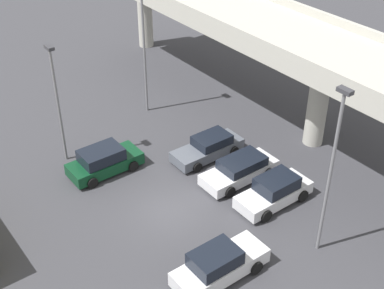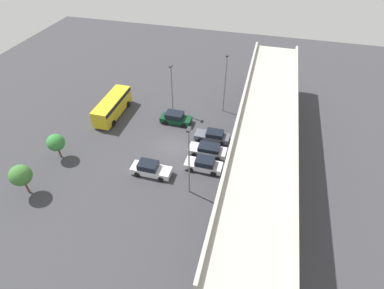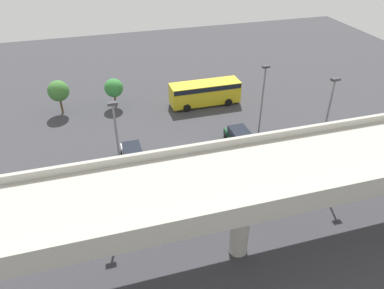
{
  "view_description": "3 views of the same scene",
  "coord_description": "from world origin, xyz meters",
  "px_view_note": "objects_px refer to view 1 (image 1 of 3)",
  "views": [
    {
      "loc": [
        18.85,
        -12.63,
        19.45
      ],
      "look_at": [
        -1.59,
        2.75,
        2.47
      ],
      "focal_mm": 50.0,
      "sensor_mm": 36.0,
      "label": 1
    },
    {
      "loc": [
        28.39,
        10.39,
        26.51
      ],
      "look_at": [
        0.6,
        3.01,
        1.55
      ],
      "focal_mm": 28.0,
      "sensor_mm": 36.0,
      "label": 2
    },
    {
      "loc": [
        8.2,
        27.9,
        20.53
      ],
      "look_at": [
        0.33,
        1.3,
        2.58
      ],
      "focal_mm": 35.0,
      "sensor_mm": 36.0,
      "label": 3
    }
  ],
  "objects_px": {
    "lamp_post_near_aisle": "(332,164)",
    "parked_car_4": "(219,265)",
    "lamp_post_by_overpass": "(144,42)",
    "parked_car_3": "(275,191)",
    "parked_car_0": "(104,161)",
    "lamp_post_mid_lot": "(57,96)",
    "parked_car_2": "(240,170)",
    "parked_car_1": "(209,147)"
  },
  "relations": [
    {
      "from": "parked_car_0",
      "to": "lamp_post_by_overpass",
      "type": "bearing_deg",
      "value": 37.65
    },
    {
      "from": "lamp_post_by_overpass",
      "to": "lamp_post_mid_lot",
      "type": "bearing_deg",
      "value": -74.15
    },
    {
      "from": "parked_car_2",
      "to": "parked_car_3",
      "type": "xyz_separation_m",
      "value": [
        2.78,
        0.12,
        0.07
      ]
    },
    {
      "from": "parked_car_4",
      "to": "lamp_post_by_overpass",
      "type": "xyz_separation_m",
      "value": [
        -15.51,
        6.01,
        4.5
      ]
    },
    {
      "from": "parked_car_0",
      "to": "parked_car_1",
      "type": "distance_m",
      "value": 6.59
    },
    {
      "from": "parked_car_0",
      "to": "lamp_post_near_aisle",
      "type": "bearing_deg",
      "value": -66.14
    },
    {
      "from": "parked_car_4",
      "to": "parked_car_2",
      "type": "bearing_deg",
      "value": 41.48
    },
    {
      "from": "parked_car_4",
      "to": "lamp_post_by_overpass",
      "type": "bearing_deg",
      "value": 68.82
    },
    {
      "from": "parked_car_1",
      "to": "lamp_post_by_overpass",
      "type": "xyz_separation_m",
      "value": [
        -7.28,
        0.1,
        4.61
      ]
    },
    {
      "from": "parked_car_1",
      "to": "parked_car_2",
      "type": "distance_m",
      "value": 3.01
    },
    {
      "from": "lamp_post_mid_lot",
      "to": "parked_car_3",
      "type": "bearing_deg",
      "value": 34.29
    },
    {
      "from": "lamp_post_mid_lot",
      "to": "lamp_post_by_overpass",
      "type": "bearing_deg",
      "value": 105.85
    },
    {
      "from": "parked_car_2",
      "to": "parked_car_0",
      "type": "bearing_deg",
      "value": -42.17
    },
    {
      "from": "parked_car_1",
      "to": "parked_car_4",
      "type": "distance_m",
      "value": 10.14
    },
    {
      "from": "parked_car_0",
      "to": "parked_car_1",
      "type": "xyz_separation_m",
      "value": [
        2.5,
        6.09,
        -0.11
      ]
    },
    {
      "from": "parked_car_0",
      "to": "lamp_post_by_overpass",
      "type": "distance_m",
      "value": 9.02
    },
    {
      "from": "lamp_post_near_aisle",
      "to": "lamp_post_by_overpass",
      "type": "xyz_separation_m",
      "value": [
        -17.05,
        0.76,
        0.01
      ]
    },
    {
      "from": "parked_car_4",
      "to": "lamp_post_near_aisle",
      "type": "bearing_deg",
      "value": -16.3
    },
    {
      "from": "lamp_post_by_overpass",
      "to": "parked_car_3",
      "type": "bearing_deg",
      "value": 0.06
    },
    {
      "from": "parked_car_3",
      "to": "parked_car_4",
      "type": "xyz_separation_m",
      "value": [
        2.44,
        -6.02,
        0.02
      ]
    },
    {
      "from": "lamp_post_near_aisle",
      "to": "lamp_post_mid_lot",
      "type": "bearing_deg",
      "value": -155.85
    },
    {
      "from": "parked_car_1",
      "to": "parked_car_3",
      "type": "distance_m",
      "value": 5.8
    },
    {
      "from": "parked_car_1",
      "to": "parked_car_3",
      "type": "bearing_deg",
      "value": 91.1
    },
    {
      "from": "parked_car_4",
      "to": "lamp_post_mid_lot",
      "type": "height_order",
      "value": "lamp_post_mid_lot"
    },
    {
      "from": "parked_car_1",
      "to": "lamp_post_by_overpass",
      "type": "relative_size",
      "value": 0.52
    },
    {
      "from": "lamp_post_mid_lot",
      "to": "parked_car_4",
      "type": "bearing_deg",
      "value": 6.17
    },
    {
      "from": "parked_car_0",
      "to": "lamp_post_mid_lot",
      "type": "distance_m",
      "value": 4.75
    },
    {
      "from": "lamp_post_near_aisle",
      "to": "parked_car_3",
      "type": "bearing_deg",
      "value": 168.92
    },
    {
      "from": "lamp_post_near_aisle",
      "to": "lamp_post_mid_lot",
      "type": "distance_m",
      "value": 16.38
    },
    {
      "from": "parked_car_3",
      "to": "lamp_post_by_overpass",
      "type": "bearing_deg",
      "value": -89.94
    },
    {
      "from": "parked_car_2",
      "to": "parked_car_3",
      "type": "relative_size",
      "value": 1.06
    },
    {
      "from": "parked_car_0",
      "to": "lamp_post_mid_lot",
      "type": "relative_size",
      "value": 0.59
    },
    {
      "from": "parked_car_4",
      "to": "parked_car_0",
      "type": "bearing_deg",
      "value": 90.96
    },
    {
      "from": "parked_car_3",
      "to": "lamp_post_mid_lot",
      "type": "relative_size",
      "value": 0.6
    },
    {
      "from": "parked_car_4",
      "to": "lamp_post_mid_lot",
      "type": "relative_size",
      "value": 0.63
    },
    {
      "from": "parked_car_0",
      "to": "lamp_post_near_aisle",
      "type": "distance_m",
      "value": 14.15
    },
    {
      "from": "lamp_post_near_aisle",
      "to": "parked_car_4",
      "type": "bearing_deg",
      "value": -106.3
    },
    {
      "from": "parked_car_0",
      "to": "parked_car_4",
      "type": "xyz_separation_m",
      "value": [
        10.74,
        0.18,
        0.0
      ]
    },
    {
      "from": "lamp_post_mid_lot",
      "to": "lamp_post_by_overpass",
      "type": "xyz_separation_m",
      "value": [
        -2.12,
        7.46,
        0.78
      ]
    },
    {
      "from": "parked_car_0",
      "to": "lamp_post_near_aisle",
      "type": "relative_size",
      "value": 0.49
    },
    {
      "from": "parked_car_3",
      "to": "parked_car_1",
      "type": "bearing_deg",
      "value": -88.9
    },
    {
      "from": "parked_car_2",
      "to": "lamp_post_mid_lot",
      "type": "bearing_deg",
      "value": -48.02
    }
  ]
}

